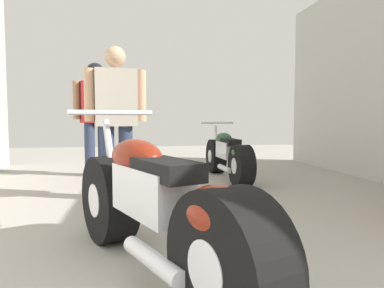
{
  "coord_description": "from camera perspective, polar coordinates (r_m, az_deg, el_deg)",
  "views": [
    {
      "loc": [
        -0.57,
        -0.38,
        0.92
      ],
      "look_at": [
        0.02,
        3.24,
        0.66
      ],
      "focal_mm": 34.45,
      "sensor_mm": 36.0,
      "label": 1
    }
  ],
  "objects": [
    {
      "name": "motorcycle_maroon_cruiser",
      "position": [
        2.14,
        -5.82,
        -10.06
      ],
      "size": [
        1.05,
        2.02,
        0.98
      ],
      "color": "black",
      "rests_on": "ground_plane"
    },
    {
      "name": "ground_plane",
      "position": [
        3.93,
        -0.73,
        -9.5
      ],
      "size": [
        16.29,
        16.29,
        0.0
      ],
      "primitive_type": "plane",
      "color": "#9E998E"
    },
    {
      "name": "motorcycle_black_naked",
      "position": [
        5.54,
        5.59,
        -1.85
      ],
      "size": [
        0.54,
        1.84,
        0.86
      ],
      "color": "black",
      "rests_on": "ground_plane"
    },
    {
      "name": "mechanic_with_helmet",
      "position": [
        6.05,
        -14.67,
        5.35
      ],
      "size": [
        0.7,
        0.36,
        1.79
      ],
      "color": "#2D3851",
      "rests_on": "ground_plane"
    },
    {
      "name": "mechanic_in_blue",
      "position": [
        4.24,
        -11.68,
        4.65
      ],
      "size": [
        0.69,
        0.3,
        1.72
      ],
      "color": "#2D3851",
      "rests_on": "ground_plane"
    }
  ]
}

